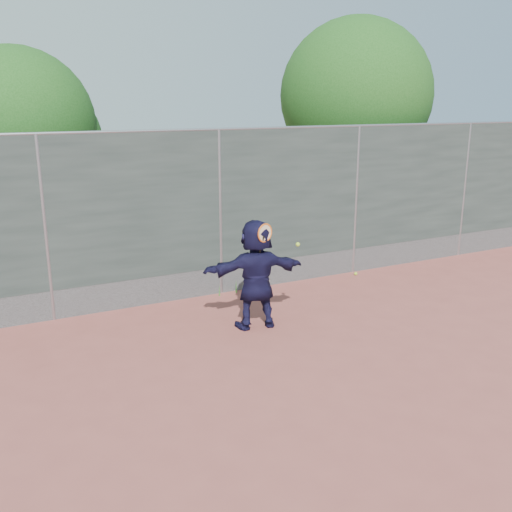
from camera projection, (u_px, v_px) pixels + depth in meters
name	position (u px, v px, depth m)	size (l,w,h in m)	color
ground	(325.00, 369.00, 7.67)	(80.00, 80.00, 0.00)	#9E4C42
player	(256.00, 274.00, 8.88)	(1.62, 0.52, 1.75)	black
ball_ground	(356.00, 274.00, 11.73)	(0.07, 0.07, 0.07)	#A8CF2E
fence	(220.00, 210.00, 10.27)	(20.00, 0.06, 3.03)	#38423D
swing_action	(268.00, 235.00, 8.58)	(0.77, 0.14, 0.51)	orange
tree_right	(360.00, 100.00, 13.73)	(3.78, 3.60, 5.39)	#382314
tree_left	(26.00, 129.00, 11.30)	(3.15, 3.00, 4.53)	#382314
weed_clump	(238.00, 285.00, 10.68)	(0.68, 0.07, 0.30)	#387226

